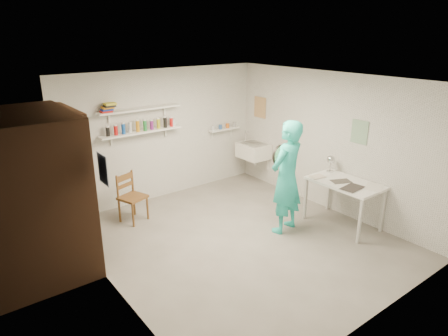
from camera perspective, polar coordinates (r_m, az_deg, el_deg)
floor at (r=6.21m, az=2.28°, el=-10.25°), size 4.00×4.50×0.02m
ceiling at (r=5.45m, az=2.61°, el=12.52°), size 4.00×4.50×0.02m
wall_back at (r=7.52m, az=-8.66°, el=4.77°), size 4.00×0.02×2.40m
wall_front at (r=4.36m, az=21.91°, el=-7.25°), size 4.00×0.02×2.40m
wall_left at (r=4.77m, az=-16.56°, el=-4.35°), size 0.02×4.50×2.40m
wall_right at (r=7.12m, az=15.01°, el=3.52°), size 0.02×4.50×2.40m
doorway_recess at (r=5.78m, az=-20.02°, el=-2.71°), size 0.02×0.90×2.00m
corridor_box at (r=5.62m, az=-26.93°, el=-3.74°), size 1.40×1.50×2.10m
door_lintel at (r=5.50m, az=-21.06°, el=7.55°), size 0.06×1.05×0.10m
door_jamb_near at (r=5.34m, az=-18.13°, el=-4.29°), size 0.06×0.10×2.00m
door_jamb_far at (r=6.24m, az=-21.28°, el=-1.28°), size 0.06×0.10×2.00m
shelf_lower at (r=7.15m, az=-11.72°, el=5.09°), size 1.50×0.22×0.03m
shelf_upper at (r=7.07m, az=-11.94°, el=8.23°), size 1.50×0.22×0.03m
ledge_shelf at (r=8.18m, az=-0.00°, el=5.58°), size 0.70×0.14×0.03m
poster_left at (r=4.70m, az=-16.93°, el=-0.16°), size 0.01×0.28×0.36m
poster_right_a at (r=8.21m, az=5.16°, el=8.62°), size 0.01×0.34×0.42m
poster_right_b at (r=6.72m, az=18.79°, el=4.89°), size 0.01×0.30×0.38m
belfast_sink at (r=8.18m, az=4.22°, el=2.49°), size 0.48×0.60×0.30m
man at (r=6.20m, az=8.91°, el=-1.33°), size 0.72×0.54×1.79m
wall_clock at (r=6.27m, az=7.90°, el=1.85°), size 0.32×0.10×0.32m
wooden_chair at (r=6.77m, az=-12.92°, el=-4.11°), size 0.49×0.48×0.84m
work_table at (r=6.76m, az=16.64°, el=-4.90°), size 0.68×1.13×0.76m
desk_lamp at (r=6.94m, az=15.04°, el=1.19°), size 0.14×0.14×0.14m
spray_cans at (r=7.13m, az=-11.77°, el=5.87°), size 1.32×0.06×0.17m
book_stack at (r=6.84m, az=-16.24°, el=8.25°), size 0.26×0.14×0.14m
ledge_pots at (r=8.17m, az=-0.00°, el=5.98°), size 0.48×0.07×0.09m
papers at (r=6.61m, az=16.95°, el=-1.83°), size 0.30×0.22×0.02m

